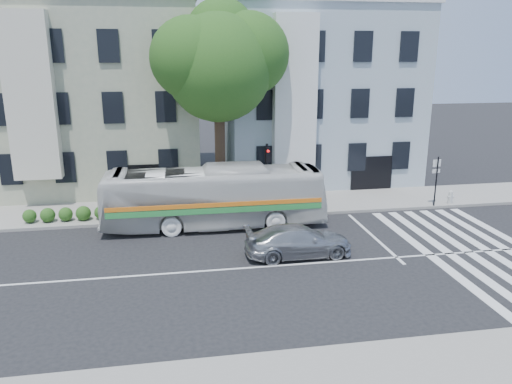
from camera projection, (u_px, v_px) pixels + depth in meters
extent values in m
plane|color=black|center=(243.00, 268.00, 19.80)|extent=(120.00, 120.00, 0.00)
cube|color=gray|center=(222.00, 207.00, 27.38)|extent=(80.00, 4.00, 0.15)
cube|color=gray|center=(98.00, 98.00, 31.42)|extent=(12.00, 10.00, 11.00)
cube|color=#9EB2BC|center=(313.00, 95.00, 33.69)|extent=(12.00, 10.00, 11.00)
cylinder|color=#2D2116|center=(220.00, 160.00, 27.17)|extent=(0.56, 0.56, 5.20)
sphere|color=#1B4917|center=(218.00, 68.00, 25.85)|extent=(5.60, 5.60, 5.60)
sphere|color=#1B4917|center=(248.00, 54.00, 26.30)|extent=(4.40, 4.40, 4.40)
sphere|color=#1B4917|center=(191.00, 58.00, 25.20)|extent=(4.20, 4.20, 4.20)
sphere|color=#1B4917|center=(221.00, 34.00, 26.58)|extent=(3.80, 3.80, 3.80)
sphere|color=#1B4917|center=(207.00, 87.00, 26.59)|extent=(3.40, 3.40, 3.40)
imported|color=silver|center=(214.00, 197.00, 24.23)|extent=(2.70, 10.83, 3.00)
imported|color=#A8AAAF|center=(298.00, 241.00, 20.90)|extent=(1.96, 4.56, 1.31)
cylinder|color=black|center=(267.00, 179.00, 26.08)|extent=(0.13, 0.13, 3.75)
cube|color=black|center=(268.00, 155.00, 25.48)|extent=(0.30, 0.26, 0.76)
sphere|color=red|center=(268.00, 151.00, 25.30)|extent=(0.14, 0.14, 0.14)
cylinder|color=white|center=(267.00, 172.00, 25.82)|extent=(0.38, 0.15, 0.39)
cylinder|color=beige|center=(450.00, 198.00, 27.70)|extent=(0.25, 0.25, 0.62)
sphere|color=beige|center=(451.00, 192.00, 27.61)|extent=(0.23, 0.23, 0.23)
cylinder|color=beige|center=(450.00, 197.00, 27.68)|extent=(0.43, 0.22, 0.14)
cylinder|color=black|center=(436.00, 181.00, 27.05)|extent=(0.08, 0.08, 2.75)
cube|color=white|center=(437.00, 163.00, 26.88)|extent=(0.49, 0.13, 0.39)
cube|color=white|center=(436.00, 171.00, 27.00)|extent=(0.49, 0.13, 0.20)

